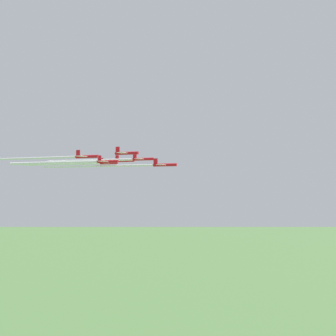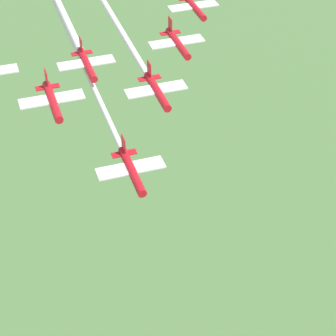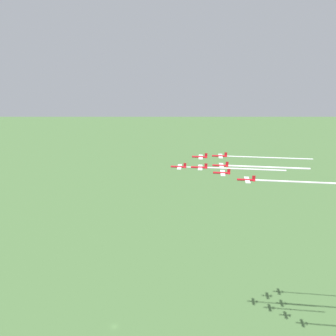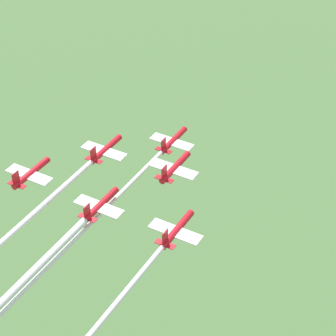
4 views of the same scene
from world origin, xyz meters
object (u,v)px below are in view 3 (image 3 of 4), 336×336
(jet_1, at_px, (200,167))
(jet_5, at_px, (220,156))
(jet_3, at_px, (222,173))
(jet_0, at_px, (179,167))
(jet_4, at_px, (221,166))
(jet_2, at_px, (200,157))
(jet_6, at_px, (247,180))

(jet_1, relative_size, jet_5, 1.00)
(jet_3, bearing_deg, jet_0, 59.53)
(jet_5, bearing_deg, jet_0, 120.47)
(jet_1, xyz_separation_m, jet_4, (-3.79, -13.21, -1.09))
(jet_1, height_order, jet_4, jet_1)
(jet_1, relative_size, jet_2, 1.00)
(jet_0, height_order, jet_2, jet_2)
(jet_1, distance_m, jet_5, 24.03)
(jet_5, bearing_deg, jet_1, 150.46)
(jet_4, distance_m, jet_5, 13.97)
(jet_1, xyz_separation_m, jet_6, (-26.77, -6.22, -0.40))
(jet_2, relative_size, jet_3, 1.00)
(jet_3, xyz_separation_m, jet_4, (9.60, -10.10, -1.11))
(jet_4, distance_m, jet_6, 24.03)
(jet_3, bearing_deg, jet_4, 0.00)
(jet_2, bearing_deg, jet_3, -150.46)
(jet_3, bearing_deg, jet_2, 29.54)
(jet_1, bearing_deg, jet_2, -0.00)
(jet_6, bearing_deg, jet_3, 59.53)
(jet_1, bearing_deg, jet_3, -120.47)
(jet_3, distance_m, jet_4, 13.98)
(jet_1, relative_size, jet_4, 1.00)
(jet_2, xyz_separation_m, jet_6, (-36.37, 3.88, -1.64))
(jet_2, bearing_deg, jet_4, -120.47)
(jet_3, bearing_deg, jet_6, -120.47)
(jet_0, relative_size, jet_3, 1.00)
(jet_0, xyz_separation_m, jet_2, (-3.79, -13.21, 4.04))
(jet_1, height_order, jet_2, jet_2)
(jet_2, bearing_deg, jet_6, -139.64)
(jet_0, height_order, jet_6, jet_6)
(jet_1, relative_size, jet_3, 1.00)
(jet_0, bearing_deg, jet_4, -90.00)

